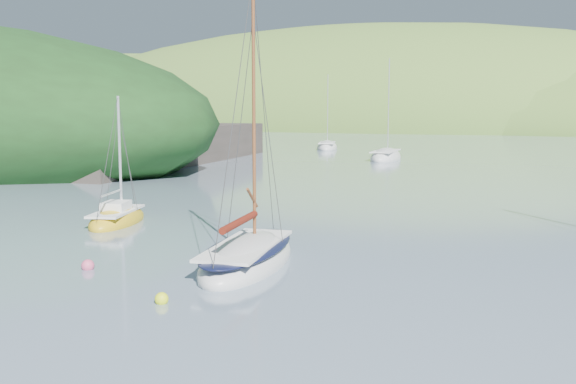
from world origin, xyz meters
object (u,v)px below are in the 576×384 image
at_px(sailboat_yellow, 117,220).
at_px(distant_sloop_c, 327,148).
at_px(distant_sloop_a, 386,158).
at_px(daysailer_white, 248,258).

distance_m(sailboat_yellow, distant_sloop_c, 55.64).
xyz_separation_m(distant_sloop_a, distant_sloop_c, (-12.34, 13.02, -0.01)).
bearing_deg(sailboat_yellow, distant_sloop_c, 83.11).
distance_m(daysailer_white, sailboat_yellow, 10.31).
xyz_separation_m(sailboat_yellow, distant_sloop_a, (-0.81, 41.05, 0.02)).
bearing_deg(daysailer_white, distant_sloop_a, 89.90).
bearing_deg(sailboat_yellow, distant_sloop_a, 70.57).
relative_size(distant_sloop_a, distant_sloop_c, 1.07).
bearing_deg(distant_sloop_c, distant_sloop_a, -67.01).
bearing_deg(distant_sloop_a, distant_sloop_c, 125.98).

